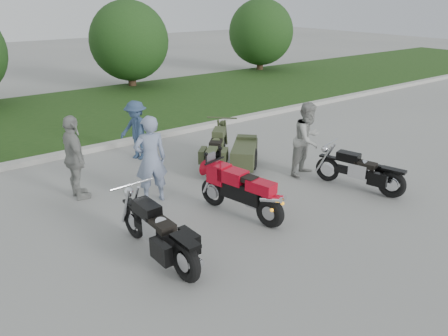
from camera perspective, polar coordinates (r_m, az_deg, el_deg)
ground at (r=8.62m, az=3.20°, el=-7.46°), size 80.00×80.00×0.00m
curb at (r=13.37m, az=-13.42°, el=3.18°), size 60.00×0.30×0.15m
grass_strip at (r=17.13m, az=-19.11°, el=6.63°), size 60.00×8.00×0.14m
tree_mid_right at (r=21.28m, az=-12.29°, el=15.91°), size 3.60×3.60×4.00m
tree_far_right at (r=25.67m, az=4.84°, el=17.25°), size 3.60×3.60×4.00m
sportbike_red at (r=8.69m, az=2.36°, el=-2.90°), size 0.70×2.05×0.99m
cruiser_left at (r=7.44m, az=-8.28°, el=-8.69°), size 0.44×2.38×0.92m
cruiser_right at (r=10.43m, az=17.64°, el=-0.57°), size 0.78×2.10×0.83m
cruiser_sidecar at (r=11.17m, az=1.16°, el=2.01°), size 2.02×2.14×0.92m
person_stripe at (r=9.35m, az=-9.56°, el=1.12°), size 0.79×0.61×1.91m
person_grey at (r=10.85m, az=10.87°, el=3.71°), size 1.02×0.87×1.83m
person_denim at (r=11.99m, az=-11.34°, el=4.87°), size 1.00×1.19×1.60m
person_back at (r=9.89m, az=-18.92°, el=1.25°), size 0.49×1.11×1.87m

